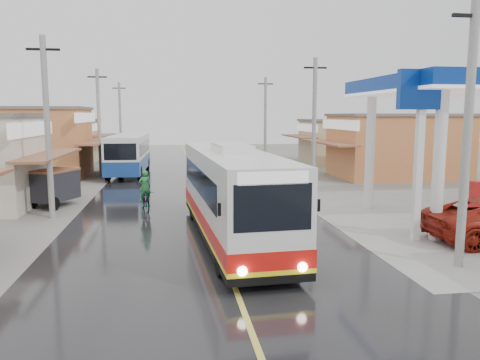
{
  "coord_description": "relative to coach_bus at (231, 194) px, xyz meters",
  "views": [
    {
      "loc": [
        -1.61,
        -12.66,
        4.62
      ],
      "look_at": [
        1.29,
        7.16,
        1.81
      ],
      "focal_mm": 35.0,
      "sensor_mm": 36.0,
      "label": 1
    }
  ],
  "objects": [
    {
      "name": "second_bus",
      "position": [
        -5.42,
        19.68,
        -0.07
      ],
      "size": [
        2.79,
        9.26,
        3.05
      ],
      "rotation": [
        0.0,
        0.0,
        -0.03
      ],
      "color": "silver",
      "rests_on": "road"
    },
    {
      "name": "road",
      "position": [
        -0.54,
        10.76,
        -1.7
      ],
      "size": [
        12.0,
        90.0,
        0.02
      ],
      "primitive_type": "cube",
      "color": "black",
      "rests_on": "ground"
    },
    {
      "name": "coach_bus",
      "position": [
        0.0,
        0.0,
        0.0
      ],
      "size": [
        3.2,
        11.49,
        3.55
      ],
      "rotation": [
        0.0,
        0.0,
        0.06
      ],
      "color": "silver",
      "rests_on": "road"
    },
    {
      "name": "utility_poles_right",
      "position": [
        6.46,
        10.76,
        -1.71
      ],
      "size": [
        1.6,
        36.0,
        8.0
      ],
      "primitive_type": null,
      "color": "gray",
      "rests_on": "ground"
    },
    {
      "name": "centre_line",
      "position": [
        -0.54,
        10.76,
        -1.69
      ],
      "size": [
        0.15,
        90.0,
        0.01
      ],
      "primitive_type": "cube",
      "color": "#D8CC4C",
      "rests_on": "road"
    },
    {
      "name": "ground",
      "position": [
        -0.54,
        -4.24,
        -1.71
      ],
      "size": [
        120.0,
        120.0,
        0.0
      ],
      "primitive_type": "plane",
      "color": "slate",
      "rests_on": "ground"
    },
    {
      "name": "utility_poles_left",
      "position": [
        -7.54,
        11.76,
        -1.71
      ],
      "size": [
        1.6,
        50.0,
        8.0
      ],
      "primitive_type": null,
      "color": "gray",
      "rests_on": "ground"
    },
    {
      "name": "tricycle_near",
      "position": [
        -8.05,
        7.57,
        -0.63
      ],
      "size": [
        2.41,
        2.89,
        1.89
      ],
      "rotation": [
        0.0,
        0.0,
        -0.42
      ],
      "color": "#26262D",
      "rests_on": "ground"
    },
    {
      "name": "shopfronts_right",
      "position": [
        14.46,
        7.76,
        -1.71
      ],
      "size": [
        11.0,
        44.0,
        4.8
      ],
      "primitive_type": null,
      "color": "#BCB5A5",
      "rests_on": "ground"
    },
    {
      "name": "cyclist",
      "position": [
        -3.46,
        5.83,
        -1.06
      ],
      "size": [
        1.06,
        1.94,
        1.98
      ],
      "rotation": [
        0.0,
        0.0,
        0.24
      ],
      "color": "black",
      "rests_on": "ground"
    }
  ]
}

